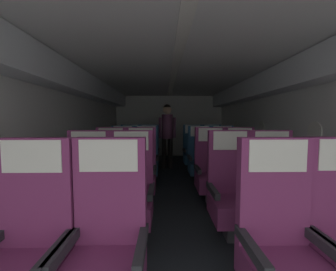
# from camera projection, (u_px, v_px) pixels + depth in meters

# --- Properties ---
(ground) EXTENTS (3.85, 7.95, 0.02)m
(ground) POSITION_uv_depth(u_px,v_px,m) (174.00, 194.00, 3.55)
(ground) COLOR #23282D
(fuselage_shell) EXTENTS (3.73, 7.60, 2.10)m
(fuselage_shell) POSITION_uv_depth(u_px,v_px,m) (174.00, 102.00, 3.71)
(fuselage_shell) COLOR silver
(fuselage_shell) RESTS_ON ground
(seat_a_left_window) EXTENTS (0.48, 0.49, 1.11)m
(seat_a_left_window) POSITION_uv_depth(u_px,v_px,m) (27.00, 251.00, 1.24)
(seat_a_left_window) COLOR #38383D
(seat_a_left_window) RESTS_ON ground
(seat_a_left_aisle) EXTENTS (0.48, 0.49, 1.11)m
(seat_a_left_aisle) POSITION_uv_depth(u_px,v_px,m) (107.00, 248.00, 1.27)
(seat_a_left_aisle) COLOR #38383D
(seat_a_left_aisle) RESTS_ON ground
(seat_a_right_window) EXTENTS (0.48, 0.49, 1.11)m
(seat_a_right_window) POSITION_uv_depth(u_px,v_px,m) (282.00, 249.00, 1.26)
(seat_a_right_window) COLOR #38383D
(seat_a_right_window) RESTS_ON ground
(seat_b_left_window) EXTENTS (0.48, 0.49, 1.11)m
(seat_b_left_window) POSITION_uv_depth(u_px,v_px,m) (87.00, 194.00, 2.20)
(seat_b_left_window) COLOR #38383D
(seat_b_left_window) RESTS_ON ground
(seat_b_left_aisle) EXTENTS (0.48, 0.49, 1.11)m
(seat_b_left_aisle) POSITION_uv_depth(u_px,v_px,m) (131.00, 194.00, 2.20)
(seat_b_left_aisle) COLOR #38383D
(seat_b_left_aisle) RESTS_ON ground
(seat_b_right_aisle) EXTENTS (0.48, 0.49, 1.11)m
(seat_b_right_aisle) POSITION_uv_depth(u_px,v_px,m) (274.00, 193.00, 2.22)
(seat_b_right_aisle) COLOR #38383D
(seat_b_right_aisle) RESTS_ON ground
(seat_b_right_window) EXTENTS (0.48, 0.49, 1.11)m
(seat_b_right_window) POSITION_uv_depth(u_px,v_px,m) (232.00, 193.00, 2.23)
(seat_b_right_window) COLOR #38383D
(seat_b_right_window) RESTS_ON ground
(seat_c_left_window) EXTENTS (0.48, 0.49, 1.11)m
(seat_c_left_window) POSITION_uv_depth(u_px,v_px,m) (110.00, 171.00, 3.15)
(seat_c_left_window) COLOR #38383D
(seat_c_left_window) RESTS_ON ground
(seat_c_left_aisle) EXTENTS (0.48, 0.49, 1.11)m
(seat_c_left_aisle) POSITION_uv_depth(u_px,v_px,m) (140.00, 172.00, 3.15)
(seat_c_left_aisle) COLOR #38383D
(seat_c_left_aisle) RESTS_ON ground
(seat_c_right_aisle) EXTENTS (0.48, 0.49, 1.11)m
(seat_c_right_aisle) POSITION_uv_depth(u_px,v_px,m) (241.00, 171.00, 3.18)
(seat_c_right_aisle) COLOR #38383D
(seat_c_right_aisle) RESTS_ON ground
(seat_c_right_window) EXTENTS (0.48, 0.49, 1.11)m
(seat_c_right_window) POSITION_uv_depth(u_px,v_px,m) (211.00, 171.00, 3.16)
(seat_c_right_window) COLOR #38383D
(seat_c_right_window) RESTS_ON ground
(seat_d_left_window) EXTENTS (0.48, 0.49, 1.11)m
(seat_d_left_window) POSITION_uv_depth(u_px,v_px,m) (122.00, 160.00, 4.10)
(seat_d_left_window) COLOR #38383D
(seat_d_left_window) RESTS_ON ground
(seat_d_left_aisle) EXTENTS (0.48, 0.49, 1.11)m
(seat_d_left_aisle) POSITION_uv_depth(u_px,v_px,m) (146.00, 160.00, 4.09)
(seat_d_left_aisle) COLOR #38383D
(seat_d_left_aisle) RESTS_ON ground
(seat_d_right_aisle) EXTENTS (0.48, 0.49, 1.11)m
(seat_d_right_aisle) POSITION_uv_depth(u_px,v_px,m) (223.00, 159.00, 4.12)
(seat_d_right_aisle) COLOR #38383D
(seat_d_right_aisle) RESTS_ON ground
(seat_d_right_window) EXTENTS (0.48, 0.49, 1.11)m
(seat_d_right_window) POSITION_uv_depth(u_px,v_px,m) (200.00, 159.00, 4.11)
(seat_d_right_window) COLOR #38383D
(seat_d_right_window) RESTS_ON ground
(seat_e_left_window) EXTENTS (0.48, 0.49, 1.11)m
(seat_e_left_window) POSITION_uv_depth(u_px,v_px,m) (130.00, 152.00, 5.03)
(seat_e_left_window) COLOR #38383D
(seat_e_left_window) RESTS_ON ground
(seat_e_left_aisle) EXTENTS (0.48, 0.49, 1.11)m
(seat_e_left_aisle) POSITION_uv_depth(u_px,v_px,m) (149.00, 152.00, 5.05)
(seat_e_left_aisle) COLOR #38383D
(seat_e_left_aisle) RESTS_ON ground
(seat_e_right_aisle) EXTENTS (0.48, 0.49, 1.11)m
(seat_e_right_aisle) POSITION_uv_depth(u_px,v_px,m) (212.00, 152.00, 5.09)
(seat_e_right_aisle) COLOR #38383D
(seat_e_right_aisle) RESTS_ON ground
(seat_e_right_window) EXTENTS (0.48, 0.49, 1.11)m
(seat_e_right_window) POSITION_uv_depth(u_px,v_px,m) (193.00, 152.00, 5.07)
(seat_e_right_window) COLOR #38383D
(seat_e_right_window) RESTS_ON ground
(flight_attendant) EXTENTS (0.43, 0.28, 1.62)m
(flight_attendant) POSITION_uv_depth(u_px,v_px,m) (167.00, 129.00, 5.31)
(flight_attendant) COLOR black
(flight_attendant) RESTS_ON ground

